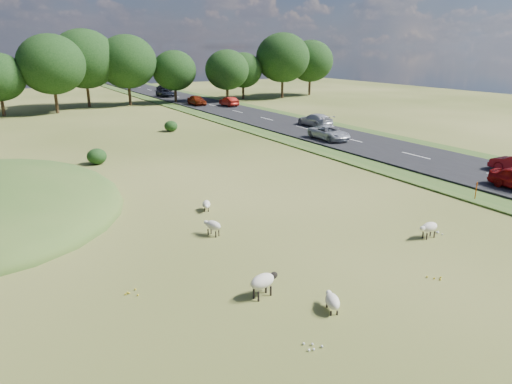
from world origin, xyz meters
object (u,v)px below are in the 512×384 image
Objects in this scene: marker_post at (476,191)px; car_2 at (164,87)px; car_3 at (329,133)px; car_1 at (315,120)px; sheep_3 at (263,281)px; sheep_1 at (206,205)px; sheep_2 at (332,301)px; car_5 at (197,100)px; car_0 at (229,101)px; sheep_4 at (429,227)px; car_6 at (165,93)px; sheep_0 at (213,225)px.

marker_post is 0.23× the size of car_2.
car_2 is at bearing 86.30° from car_3.
car_2 is (0.00, 51.50, 0.03)m from car_1.
car_1 reaches higher than sheep_3.
sheep_2 is at bearing 21.42° from sheep_1.
car_5 is (3.82, 51.60, 0.41)m from marker_post.
sheep_3 is 0.32× the size of car_0.
car_0 is (14.78, 50.36, 0.37)m from sheep_4.
car_2 is at bearing -173.89° from sheep_1.
car_3 is (-3.80, -29.14, -0.03)m from car_0.
car_3 is (18.75, 12.08, 0.55)m from sheep_1.
sheep_2 is 0.23× the size of car_6.
sheep_0 is 0.23× the size of car_3.
marker_post is 7.58m from sheep_4.
car_5 is at bearing 81.66° from car_2.
car_2 is at bearing 71.38° from car_6.
car_3 is 47.47m from car_6.
car_0 is (23.78, 44.70, 0.40)m from sheep_0.
car_5 reaches higher than sheep_4.
car_3 is 1.08× the size of car_5.
marker_post is at bearing 80.96° from car_0.
car_3 is at bearing -90.00° from car_6.
sheep_3 is 0.27× the size of car_1.
marker_post is at bearing -0.84° from sheep_3.
sheep_2 is at bearing -108.73° from car_5.
sheep_4 is at bearing -101.48° from car_5.
car_0 reaches higher than marker_post.
sheep_0 reaches higher than sheep_2.
sheep_3 is at bearing 49.72° from car_1.
sheep_3 reaches higher than sheep_1.
marker_post is 66.34m from car_6.
marker_post is 0.25× the size of car_6.
car_3 reaches higher than sheep_4.
sheep_0 is at bearing 61.98° from car_0.
sheep_2 is 0.27× the size of car_0.
car_5 is (20.86, 54.68, 0.35)m from sheep_3.
sheep_4 is 69.57m from car_6.
car_1 is 51.50m from car_2.
car_3 is at bearing 62.34° from car_1.
car_1 is at bearing -68.61° from sheep_0.
marker_post is 1.06× the size of sheep_2.
sheep_0 is at bearing -142.09° from car_3.
car_0 is (7.62, 47.90, 0.34)m from marker_post.
sheep_3 is at bearing 61.84° from sheep_2.
sheep_2 is 2.63m from sheep_3.
car_3 is at bearing 146.55° from sheep_1.
car_0 is at bearing 80.96° from marker_post.
sheep_2 is 0.24× the size of car_3.
car_0 is 18.72m from car_6.
marker_post is at bearing -94.23° from car_5.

